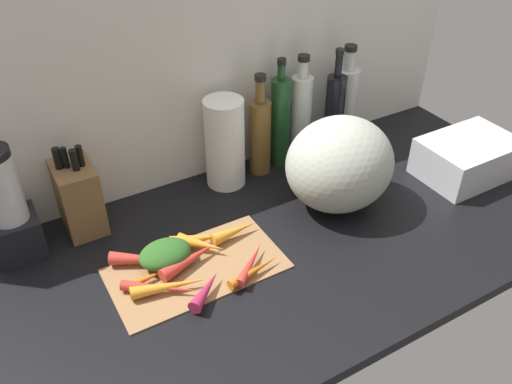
% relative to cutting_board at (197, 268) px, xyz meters
% --- Properties ---
extents(ground_plane, '(1.70, 0.80, 0.03)m').
position_rel_cutting_board_xyz_m(ground_plane, '(0.22, -0.01, -0.02)').
color(ground_plane, black).
extents(wall_back, '(1.70, 0.03, 0.60)m').
position_rel_cutting_board_xyz_m(wall_back, '(0.22, 0.38, 0.30)').
color(wall_back, silver).
rests_on(wall_back, ground_plane).
extents(cutting_board, '(0.41, 0.22, 0.01)m').
position_rel_cutting_board_xyz_m(cutting_board, '(0.00, 0.00, 0.00)').
color(cutting_board, '#997047').
rests_on(cutting_board, ground_plane).
extents(carrot_0, '(0.13, 0.11, 0.03)m').
position_rel_cutting_board_xyz_m(carrot_0, '(0.11, -0.07, 0.02)').
color(carrot_0, red).
rests_on(carrot_0, cutting_board).
extents(carrot_1, '(0.15, 0.08, 0.04)m').
position_rel_cutting_board_xyz_m(carrot_1, '(0.04, 0.07, 0.02)').
color(carrot_1, orange).
rests_on(carrot_1, cutting_board).
extents(carrot_2, '(0.11, 0.10, 0.03)m').
position_rel_cutting_board_xyz_m(carrot_2, '(-0.02, -0.09, 0.02)').
color(carrot_2, '#B2264C').
rests_on(carrot_2, cutting_board).
extents(carrot_3, '(0.13, 0.04, 0.03)m').
position_rel_cutting_board_xyz_m(carrot_3, '(0.13, 0.05, 0.02)').
color(carrot_3, orange).
rests_on(carrot_3, cutting_board).
extents(carrot_4, '(0.17, 0.13, 0.03)m').
position_rel_cutting_board_xyz_m(carrot_4, '(-0.10, 0.06, 0.02)').
color(carrot_4, red).
rests_on(carrot_4, cutting_board).
extents(carrot_5, '(0.11, 0.11, 0.04)m').
position_rel_cutting_board_xyz_m(carrot_5, '(0.04, 0.05, 0.02)').
color(carrot_5, orange).
rests_on(carrot_5, cutting_board).
extents(carrot_6, '(0.16, 0.13, 0.03)m').
position_rel_cutting_board_xyz_m(carrot_6, '(-0.11, -0.03, 0.02)').
color(carrot_6, red).
rests_on(carrot_6, cutting_board).
extents(carrot_7, '(0.18, 0.07, 0.03)m').
position_rel_cutting_board_xyz_m(carrot_7, '(-0.09, -0.04, 0.02)').
color(carrot_7, orange).
rests_on(carrot_7, cutting_board).
extents(carrot_8, '(0.15, 0.05, 0.02)m').
position_rel_cutting_board_xyz_m(carrot_8, '(0.11, -0.09, 0.02)').
color(carrot_8, orange).
rests_on(carrot_8, cutting_board).
extents(carrot_9, '(0.17, 0.08, 0.03)m').
position_rel_cutting_board_xyz_m(carrot_9, '(-0.01, 0.01, 0.02)').
color(carrot_9, red).
rests_on(carrot_9, cutting_board).
extents(carrot_10, '(0.11, 0.03, 0.02)m').
position_rel_cutting_board_xyz_m(carrot_10, '(-0.12, 0.01, 0.01)').
color(carrot_10, orange).
rests_on(carrot_10, cutting_board).
extents(carrot_greens_pile, '(0.13, 0.10, 0.05)m').
position_rel_cutting_board_xyz_m(carrot_greens_pile, '(-0.06, 0.05, 0.03)').
color(carrot_greens_pile, '#2D6023').
rests_on(carrot_greens_pile, cutting_board).
extents(winter_squash, '(0.30, 0.27, 0.26)m').
position_rel_cutting_board_xyz_m(winter_squash, '(0.45, 0.05, 0.12)').
color(winter_squash, '#B2B7A8').
rests_on(winter_squash, ground_plane).
extents(knife_block, '(0.09, 0.15, 0.24)m').
position_rel_cutting_board_xyz_m(knife_block, '(-0.19, 0.30, 0.09)').
color(knife_block, brown).
rests_on(knife_block, ground_plane).
extents(blender_appliance, '(0.11, 0.11, 0.30)m').
position_rel_cutting_board_xyz_m(blender_appliance, '(-0.35, 0.27, 0.12)').
color(blender_appliance, black).
rests_on(blender_appliance, ground_plane).
extents(paper_towel_roll, '(0.11, 0.11, 0.26)m').
position_rel_cutting_board_xyz_m(paper_towel_roll, '(0.23, 0.29, 0.13)').
color(paper_towel_roll, white).
rests_on(paper_towel_roll, ground_plane).
extents(bottle_0, '(0.06, 0.06, 0.31)m').
position_rel_cutting_board_xyz_m(bottle_0, '(0.35, 0.29, 0.12)').
color(bottle_0, brown).
rests_on(bottle_0, ground_plane).
extents(bottle_1, '(0.06, 0.06, 0.34)m').
position_rel_cutting_board_xyz_m(bottle_1, '(0.42, 0.30, 0.14)').
color(bottle_1, '#19421E').
rests_on(bottle_1, ground_plane).
extents(bottle_2, '(0.06, 0.06, 0.33)m').
position_rel_cutting_board_xyz_m(bottle_2, '(0.50, 0.30, 0.14)').
color(bottle_2, silver).
rests_on(bottle_2, ground_plane).
extents(bottle_3, '(0.06, 0.06, 0.34)m').
position_rel_cutting_board_xyz_m(bottle_3, '(0.59, 0.27, 0.13)').
color(bottle_3, black).
rests_on(bottle_3, ground_plane).
extents(bottle_4, '(0.07, 0.07, 0.33)m').
position_rel_cutting_board_xyz_m(bottle_4, '(0.67, 0.31, 0.13)').
color(bottle_4, silver).
rests_on(bottle_4, ground_plane).
extents(dish_rack, '(0.28, 0.19, 0.11)m').
position_rel_cutting_board_xyz_m(dish_rack, '(0.87, -0.03, 0.05)').
color(dish_rack, silver).
rests_on(dish_rack, ground_plane).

